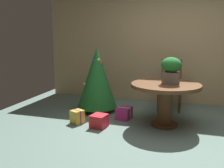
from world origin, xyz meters
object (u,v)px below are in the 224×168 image
at_px(flower_vase, 171,69).
at_px(gift_box_gold, 77,117).
at_px(gift_box_purple, 124,113).
at_px(holiday_tree, 97,78).
at_px(wooden_chair_far, 171,82).
at_px(round_dining_table, 165,94).
at_px(gift_box_red, 99,121).

height_order(flower_vase, gift_box_gold, flower_vase).
relative_size(flower_vase, gift_box_purple, 1.37).
relative_size(holiday_tree, gift_box_gold, 4.90).
relative_size(wooden_chair_far, gift_box_gold, 3.94).
bearing_deg(round_dining_table, holiday_tree, 162.17).
bearing_deg(gift_box_red, gift_box_gold, 169.79).
bearing_deg(holiday_tree, gift_box_purple, -25.36).
xyz_separation_m(wooden_chair_far, gift_box_purple, (-0.73, -0.89, -0.45)).
xyz_separation_m(round_dining_table, wooden_chair_far, (0.00, 1.03, 0.02)).
bearing_deg(wooden_chair_far, round_dining_table, -90.00).
relative_size(round_dining_table, flower_vase, 2.62).
bearing_deg(gift_box_purple, holiday_tree, 154.64).
bearing_deg(round_dining_table, gift_box_purple, 169.19).
distance_m(round_dining_table, wooden_chair_far, 1.03).
bearing_deg(gift_box_purple, wooden_chair_far, 50.76).
bearing_deg(gift_box_purple, flower_vase, -8.47).
distance_m(wooden_chair_far, gift_box_gold, 2.03).
height_order(wooden_chair_far, gift_box_gold, wooden_chair_far).
bearing_deg(gift_box_red, flower_vase, 21.42).
bearing_deg(round_dining_table, flower_vase, 15.15).
bearing_deg(gift_box_gold, wooden_chair_far, 43.54).
bearing_deg(wooden_chair_far, gift_box_red, -125.09).
distance_m(round_dining_table, holiday_tree, 1.43).
distance_m(flower_vase, holiday_tree, 1.52).
bearing_deg(wooden_chair_far, gift_box_purple, -129.24).
bearing_deg(gift_box_gold, round_dining_table, 12.93).
bearing_deg(wooden_chair_far, flower_vase, -85.88).
xyz_separation_m(wooden_chair_far, holiday_tree, (-1.36, -0.60, 0.11)).
distance_m(flower_vase, gift_box_red, 1.43).
relative_size(gift_box_red, gift_box_gold, 1.15).
relative_size(wooden_chair_far, gift_box_red, 3.44).
xyz_separation_m(flower_vase, gift_box_red, (-1.08, -0.43, -0.84)).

